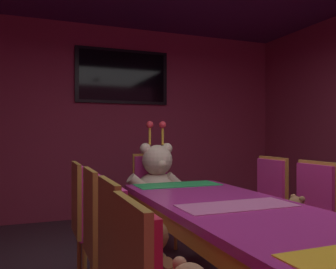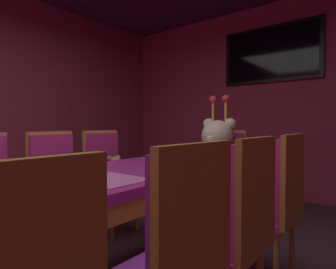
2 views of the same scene
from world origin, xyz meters
name	(u,v)px [view 1 (image 1 of 2)]	position (x,y,z in m)	size (l,w,h in m)	color
wall_back	(121,121)	(0.00, 3.20, 1.40)	(5.20, 0.12, 2.80)	#99334C
banquet_table	(237,220)	(0.00, 0.00, 0.65)	(0.90, 2.36, 0.75)	#B22D8C
chair_left_1	(125,259)	(-0.82, -0.29, 0.60)	(0.42, 0.41, 0.98)	#CC338C
teddy_left_1	(153,255)	(-0.67, -0.29, 0.60)	(0.27, 0.35, 0.33)	brown
chair_left_2	(102,230)	(-0.82, 0.27, 0.60)	(0.42, 0.41, 0.98)	#CC338C
teddy_left_2	(125,229)	(-0.68, 0.27, 0.59)	(0.25, 0.32, 0.30)	beige
chair_left_3	(86,212)	(-0.84, 0.82, 0.60)	(0.42, 0.41, 0.98)	#CC338C
teddy_left_3	(105,213)	(-0.70, 0.82, 0.58)	(0.23, 0.30, 0.28)	#9E7247
chair_right_2	(310,210)	(0.84, 0.26, 0.60)	(0.42, 0.41, 0.98)	#CC338C
teddy_right_2	(296,215)	(0.70, 0.26, 0.57)	(0.22, 0.28, 0.26)	#9E7247
chair_right_3	(266,198)	(0.84, 0.84, 0.60)	(0.42, 0.41, 0.98)	#CC338C
throne_chair	(153,189)	(0.00, 1.72, 0.60)	(0.41, 0.42, 0.98)	#CC338C
king_teddy_bear	(158,178)	(0.00, 1.56, 0.74)	(0.69, 0.53, 0.88)	beige
wall_tv	(123,77)	(0.00, 3.11, 2.05)	(1.37, 0.06, 0.79)	black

